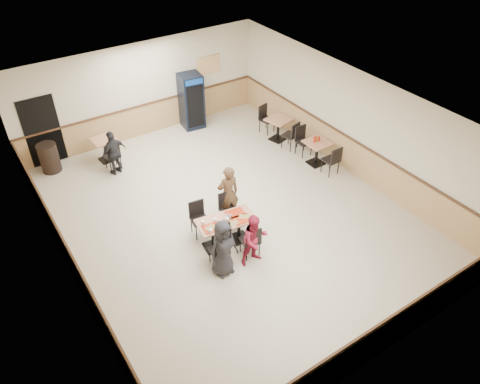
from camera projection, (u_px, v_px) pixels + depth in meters
ground at (229, 215)px, 12.01m from camera, size 10.00×10.00×0.00m
room_shell at (233, 134)px, 14.13m from camera, size 10.00×10.00×10.00m
main_table at (226, 228)px, 10.89m from camera, size 1.42×0.85×0.72m
main_chairs at (224, 229)px, 10.89m from camera, size 1.39×1.72×0.91m
diner_woman_left at (223, 248)px, 10.02m from camera, size 0.73×0.51×1.42m
diner_woman_right at (255, 240)px, 10.32m from camera, size 0.66×0.52×1.31m
diner_man_opposite at (228, 194)px, 11.44m from camera, size 0.61×0.44×1.55m
lone_diner at (114, 153)px, 13.12m from camera, size 0.85×0.53×1.35m
tabletop_clutter at (227, 221)px, 10.69m from camera, size 1.19×0.64×0.12m
side_table_near at (317, 149)px, 13.61m from camera, size 0.69×0.69×0.74m
side_table_near_chair_south at (331, 159)px, 13.23m from camera, size 0.44×0.44×0.93m
side_table_near_chair_north at (304, 141)px, 14.01m from camera, size 0.44×0.44×0.93m
side_table_far at (278, 126)px, 14.71m from camera, size 0.84×0.84×0.74m
side_table_far_chair_south at (290, 135)px, 14.33m from camera, size 0.53×0.53×0.94m
side_table_far_chair_north at (267, 119)px, 15.11m from camera, size 0.53×0.53×0.94m
condiment_caddy at (316, 139)px, 13.43m from camera, size 0.23×0.06×0.20m
back_table at (105, 146)px, 13.78m from camera, size 0.73×0.73×0.71m
back_table_chair_lone at (112, 156)px, 13.41m from camera, size 0.46×0.46×0.90m
pepsi_cooler at (191, 101)px, 15.17m from camera, size 0.76×0.77×1.82m
trash_bin at (49, 158)px, 13.36m from camera, size 0.55×0.55×0.86m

